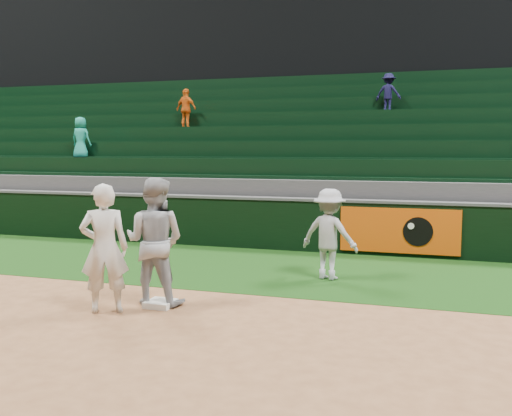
{
  "coord_description": "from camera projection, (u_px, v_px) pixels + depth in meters",
  "views": [
    {
      "loc": [
        3.75,
        -7.87,
        2.43
      ],
      "look_at": [
        0.52,
        2.3,
        1.3
      ],
      "focal_mm": 40.0,
      "sensor_mm": 36.0,
      "label": 1
    }
  ],
  "objects": [
    {
      "name": "upper_deck",
      "position": [
        350.0,
        65.0,
        24.76
      ],
      "size": [
        40.0,
        12.0,
        12.0
      ],
      "primitive_type": "cube",
      "color": "black",
      "rests_on": "ground"
    },
    {
      "name": "first_base",
      "position": [
        160.0,
        304.0,
        8.75
      ],
      "size": [
        0.42,
        0.42,
        0.09
      ],
      "primitive_type": "cube",
      "rotation": [
        0.0,
        0.0,
        -0.02
      ],
      "color": "white",
      "rests_on": "ground"
    },
    {
      "name": "ground",
      "position": [
        179.0,
        305.0,
        8.84
      ],
      "size": [
        70.0,
        70.0,
        0.0
      ],
      "primitive_type": "plane",
      "color": "brown",
      "rests_on": "ground"
    },
    {
      "name": "first_baseman",
      "position": [
        104.0,
        248.0,
        8.37
      ],
      "size": [
        0.83,
        0.73,
        1.92
      ],
      "primitive_type": "imported",
      "rotation": [
        0.0,
        0.0,
        3.62
      ],
      "color": "silver",
      "rests_on": "ground"
    },
    {
      "name": "field_wall",
      "position": [
        273.0,
        223.0,
        13.7
      ],
      "size": [
        36.0,
        0.45,
        1.25
      ],
      "color": "black",
      "rests_on": "ground"
    },
    {
      "name": "stadium_seating",
      "position": [
        306.0,
        172.0,
        17.17
      ],
      "size": [
        36.0,
        5.95,
        4.85
      ],
      "color": "#39393B",
      "rests_on": "ground"
    },
    {
      "name": "baserunner",
      "position": [
        155.0,
        241.0,
        8.81
      ],
      "size": [
        1.0,
        0.8,
        1.98
      ],
      "primitive_type": "imported",
      "rotation": [
        0.0,
        0.0,
        3.2
      ],
      "color": "#9DA0A7",
      "rests_on": "ground"
    },
    {
      "name": "base_coach",
      "position": [
        329.0,
        234.0,
        10.48
      ],
      "size": [
        1.2,
        0.86,
        1.68
      ],
      "primitive_type": "imported",
      "rotation": [
        0.0,
        0.0,
        2.91
      ],
      "color": "#A3A6B0",
      "rests_on": "foul_grass"
    },
    {
      "name": "foul_grass",
      "position": [
        242.0,
        267.0,
        11.69
      ],
      "size": [
        36.0,
        4.2,
        0.01
      ],
      "primitive_type": "cube",
      "color": "black",
      "rests_on": "ground"
    }
  ]
}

